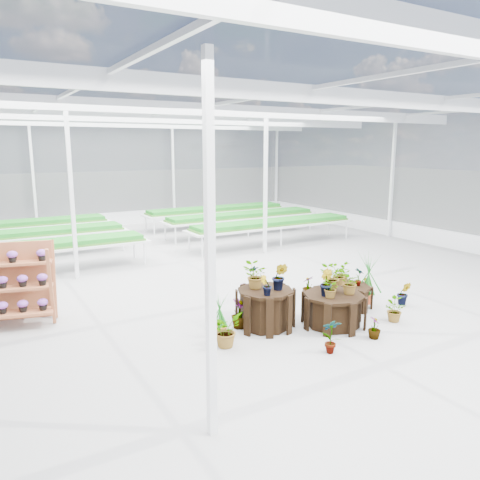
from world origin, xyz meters
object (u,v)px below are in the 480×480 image
plinth_low (347,296)px  plinth_mid (333,310)px  plinth_tall (265,308)px  shelf_rack (13,286)px

plinth_low → plinth_mid: bearing=-145.0°
plinth_tall → plinth_mid: plinth_tall is taller
plinth_mid → plinth_low: size_ratio=1.15×
plinth_tall → plinth_low: plinth_tall is taller
plinth_mid → plinth_low: plinth_mid is taller
plinth_tall → plinth_low: bearing=2.6°
plinth_tall → shelf_rack: size_ratio=0.70×
plinth_low → shelf_rack: size_ratio=0.66×
plinth_tall → plinth_low: size_ratio=1.06×
plinth_tall → plinth_low: (2.20, 0.10, -0.14)m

